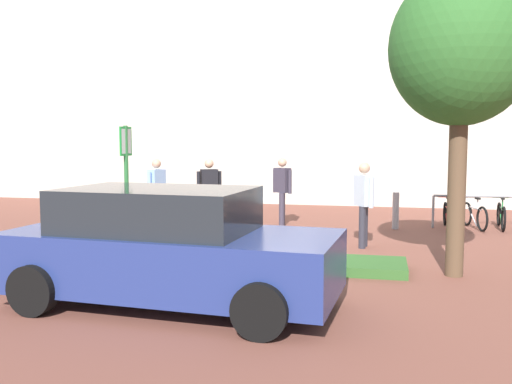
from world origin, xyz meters
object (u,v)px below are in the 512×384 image
at_px(bike_at_sign, 130,240).
at_px(parking_sign_post, 126,172).
at_px(bike_rack_cluster, 488,215).
at_px(bollard_steel, 396,211).
at_px(person_suited_navy, 282,187).
at_px(car_navy_sedan, 169,248).
at_px(tree_sidewalk, 461,50).
at_px(person_suited_dark, 209,189).
at_px(person_shirt_white, 364,199).
at_px(person_shirt_blue, 157,190).

bearing_deg(bike_at_sign, parking_sign_post, -96.15).
relative_size(bike_rack_cluster, bollard_steel, 2.94).
bearing_deg(bike_at_sign, person_suited_navy, 65.77).
relative_size(bike_at_sign, car_navy_sedan, 0.38).
relative_size(bollard_steel, person_suited_navy, 0.52).
bearing_deg(parking_sign_post, tree_sidewalk, -0.43).
bearing_deg(bike_rack_cluster, bike_at_sign, -143.92).
xyz_separation_m(tree_sidewalk, person_suited_dark, (-5.22, 3.62, -2.58)).
height_order(bike_rack_cluster, person_shirt_white, person_shirt_white).
height_order(bike_rack_cluster, car_navy_sedan, car_navy_sedan).
bearing_deg(person_suited_dark, bollard_steel, 13.81).
relative_size(parking_sign_post, person_suited_navy, 1.41).
bearing_deg(bollard_steel, person_shirt_blue, -165.46).
xyz_separation_m(bike_rack_cluster, bollard_steel, (-2.21, -0.54, 0.10)).
distance_m(parking_sign_post, person_shirt_blue, 3.35).
bearing_deg(tree_sidewalk, person_suited_navy, 127.80).
bearing_deg(person_suited_dark, person_suited_navy, 32.52).
relative_size(tree_sidewalk, person_suited_navy, 2.80).
distance_m(bollard_steel, person_suited_dark, 4.58).
bearing_deg(person_shirt_white, person_shirt_blue, 167.16).
bearing_deg(person_suited_navy, person_suited_dark, -147.48).
height_order(bike_at_sign, person_suited_dark, person_suited_dark).
bearing_deg(person_suited_dark, tree_sidewalk, -34.76).
bearing_deg(bike_rack_cluster, car_navy_sedan, -124.33).
distance_m(bike_at_sign, person_shirt_blue, 3.30).
distance_m(tree_sidewalk, person_suited_navy, 6.42).
relative_size(person_suited_dark, person_shirt_blue, 1.00).
bearing_deg(bike_rack_cluster, person_shirt_blue, -165.67).
bearing_deg(bollard_steel, person_suited_navy, -178.79).
height_order(tree_sidewalk, bollard_steel, tree_sidewalk).
bearing_deg(parking_sign_post, bike_at_sign, 83.85).
bearing_deg(bollard_steel, tree_sidewalk, -80.38).
bearing_deg(person_shirt_blue, car_navy_sedan, -65.99).
bearing_deg(parking_sign_post, car_navy_sedan, -54.61).
height_order(tree_sidewalk, person_suited_dark, tree_sidewalk).
xyz_separation_m(person_shirt_blue, person_shirt_white, (4.92, -1.12, 0.00)).
relative_size(bike_at_sign, person_shirt_blue, 0.98).
bearing_deg(person_suited_navy, person_shirt_blue, -153.56).
xyz_separation_m(parking_sign_post, bollard_steel, (4.86, 4.66, -1.14)).
bearing_deg(person_suited_dark, parking_sign_post, -97.00).
xyz_separation_m(tree_sidewalk, car_navy_sedan, (-3.86, -2.48, -2.80)).
bearing_deg(person_shirt_blue, person_suited_navy, 26.44).
bearing_deg(parking_sign_post, person_shirt_blue, 103.33).
distance_m(tree_sidewalk, person_shirt_blue, 7.64).
bearing_deg(tree_sidewalk, bike_rack_cluster, 74.94).
height_order(bollard_steel, person_shirt_blue, person_shirt_blue).
bearing_deg(car_navy_sedan, bike_at_sign, 124.64).
xyz_separation_m(person_shirt_blue, car_navy_sedan, (2.55, -5.73, -0.23)).
relative_size(bike_rack_cluster, person_suited_navy, 1.54).
distance_m(bike_rack_cluster, car_navy_sedan, 9.37).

